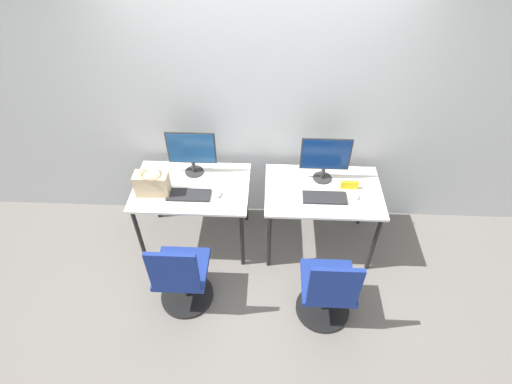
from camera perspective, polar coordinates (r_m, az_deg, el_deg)
ground_plane at (r=4.00m, az=-0.09°, el=-10.77°), size 20.00×20.00×0.00m
wall_back at (r=3.66m, az=0.47°, el=13.18°), size 12.00×0.05×2.80m
desk_left at (r=3.80m, az=-9.10°, el=-0.14°), size 1.07×0.70×0.75m
monitor_left at (r=3.73m, az=-9.18°, el=5.77°), size 0.45×0.18×0.45m
keyboard_left at (r=3.64m, az=-9.58°, el=-0.42°), size 0.39×0.16×0.02m
mouse_left at (r=3.61m, az=-5.43°, el=-0.28°), size 0.06×0.09×0.03m
office_chair_left at (r=3.55m, az=-10.58°, el=-12.04°), size 0.48×0.48×0.89m
desk_right at (r=3.76m, az=9.46°, el=-0.68°), size 1.07×0.70×0.75m
monitor_right at (r=3.66m, az=9.87°, el=4.89°), size 0.45×0.18×0.45m
keyboard_right at (r=3.62m, az=9.77°, el=-0.80°), size 0.39×0.16×0.02m
mouse_right at (r=3.68m, az=14.13°, el=-0.56°), size 0.06×0.09×0.03m
office_chair_right at (r=3.47m, az=10.19°, el=-13.89°), size 0.48×0.48×0.89m
handbag at (r=3.66m, az=-14.63°, el=1.16°), size 0.30×0.18×0.25m
placard_right at (r=3.74m, az=13.21°, el=0.99°), size 0.16×0.03×0.08m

